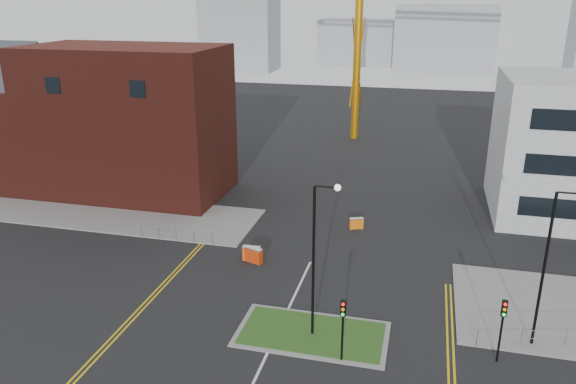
# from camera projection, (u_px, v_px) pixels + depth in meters

# --- Properties ---
(pavement_left) EXTENTS (28.00, 8.00, 0.12)m
(pavement_left) POSITION_uv_depth(u_px,v_px,m) (102.00, 212.00, 49.89)
(pavement_left) COLOR slate
(pavement_left) RESTS_ON ground
(island_kerb) EXTENTS (8.60, 4.60, 0.08)m
(island_kerb) POSITION_uv_depth(u_px,v_px,m) (312.00, 334.00, 32.04)
(island_kerb) COLOR slate
(island_kerb) RESTS_ON ground
(grass_island) EXTENTS (8.00, 4.00, 0.12)m
(grass_island) POSITION_uv_depth(u_px,v_px,m) (312.00, 334.00, 32.04)
(grass_island) COLOR #224F1A
(grass_island) RESTS_ON ground
(brick_building) EXTENTS (24.20, 10.07, 14.24)m
(brick_building) POSITION_uv_depth(u_px,v_px,m) (101.00, 122.00, 53.80)
(brick_building) COLOR #4C1A13
(brick_building) RESTS_ON ground
(streetlamp_island) EXTENTS (1.46, 0.36, 9.18)m
(streetlamp_island) POSITION_uv_depth(u_px,v_px,m) (318.00, 249.00, 30.20)
(streetlamp_island) COLOR black
(streetlamp_island) RESTS_ON ground
(streetlamp_right_near) EXTENTS (1.46, 0.36, 9.18)m
(streetlamp_right_near) POSITION_uv_depth(u_px,v_px,m) (550.00, 257.00, 29.28)
(streetlamp_right_near) COLOR black
(streetlamp_right_near) RESTS_ON ground
(traffic_light_island) EXTENTS (0.28, 0.33, 3.65)m
(traffic_light_island) POSITION_uv_depth(u_px,v_px,m) (343.00, 319.00, 28.90)
(traffic_light_island) COLOR black
(traffic_light_island) RESTS_ON ground
(traffic_light_right) EXTENTS (0.28, 0.33, 3.65)m
(traffic_light_right) POSITION_uv_depth(u_px,v_px,m) (503.00, 319.00, 28.89)
(traffic_light_right) COLOR black
(traffic_light_right) RESTS_ON ground
(railing_left) EXTENTS (6.05, 0.05, 1.10)m
(railing_left) POSITION_uv_depth(u_px,v_px,m) (176.00, 233.00, 43.94)
(railing_left) COLOR gray
(railing_left) RESTS_ON ground
(yellow_left_a) EXTENTS (0.12, 24.00, 0.01)m
(yellow_left_a) POSITION_uv_depth(u_px,v_px,m) (153.00, 294.00, 36.41)
(yellow_left_a) COLOR gold
(yellow_left_a) RESTS_ON ground
(yellow_left_b) EXTENTS (0.12, 24.00, 0.01)m
(yellow_left_b) POSITION_uv_depth(u_px,v_px,m) (157.00, 294.00, 36.34)
(yellow_left_b) COLOR gold
(yellow_left_b) RESTS_ON ground
(yellow_right_a) EXTENTS (0.12, 20.00, 0.01)m
(yellow_right_a) POSITION_uv_depth(u_px,v_px,m) (449.00, 377.00, 28.50)
(yellow_right_a) COLOR gold
(yellow_right_a) RESTS_ON ground
(yellow_right_b) EXTENTS (0.12, 20.00, 0.01)m
(yellow_right_b) POSITION_uv_depth(u_px,v_px,m) (455.00, 378.00, 28.43)
(yellow_right_b) COLOR gold
(yellow_right_b) RESTS_ON ground
(skyline_a) EXTENTS (18.00, 12.00, 22.00)m
(skyline_a) POSITION_uv_depth(u_px,v_px,m) (240.00, 26.00, 140.48)
(skyline_a) COLOR gray
(skyline_a) RESTS_ON ground
(skyline_b) EXTENTS (24.00, 12.00, 16.00)m
(skyline_b) POSITION_uv_depth(u_px,v_px,m) (444.00, 39.00, 139.14)
(skyline_b) COLOR gray
(skyline_b) RESTS_ON ground
(skyline_d) EXTENTS (30.00, 12.00, 12.00)m
(skyline_d) POSITION_uv_depth(u_px,v_px,m) (375.00, 42.00, 153.09)
(skyline_d) COLOR gray
(skyline_d) RESTS_ON ground
(barrier_left) EXTENTS (1.32, 0.51, 1.09)m
(barrier_left) POSITION_uv_depth(u_px,v_px,m) (252.00, 253.00, 40.83)
(barrier_left) COLOR #F24C0D
(barrier_left) RESTS_ON ground
(barrier_mid) EXTENTS (1.41, 0.88, 1.13)m
(barrier_mid) POSITION_uv_depth(u_px,v_px,m) (254.00, 254.00, 40.55)
(barrier_mid) COLOR red
(barrier_mid) RESTS_ON ground
(barrier_right) EXTENTS (1.16, 0.72, 0.93)m
(barrier_right) POSITION_uv_depth(u_px,v_px,m) (356.00, 223.00, 46.43)
(barrier_right) COLOR orange
(barrier_right) RESTS_ON ground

